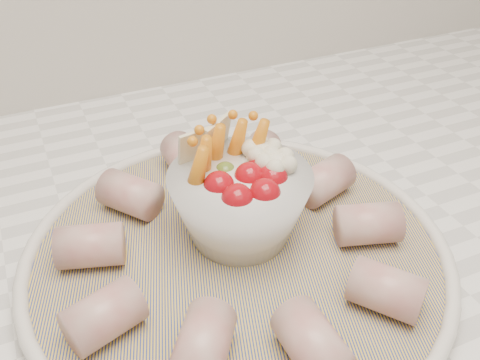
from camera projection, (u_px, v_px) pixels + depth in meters
name	position (u px, v px, depth m)	size (l,w,h in m)	color
serving_platter	(237.00, 254.00, 0.45)	(0.45, 0.45, 0.02)	navy
veggie_bowl	(240.00, 198.00, 0.45)	(0.12, 0.12, 0.10)	silver
cured_meat_rolls	(236.00, 234.00, 0.44)	(0.29, 0.30, 0.04)	#A54F4B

